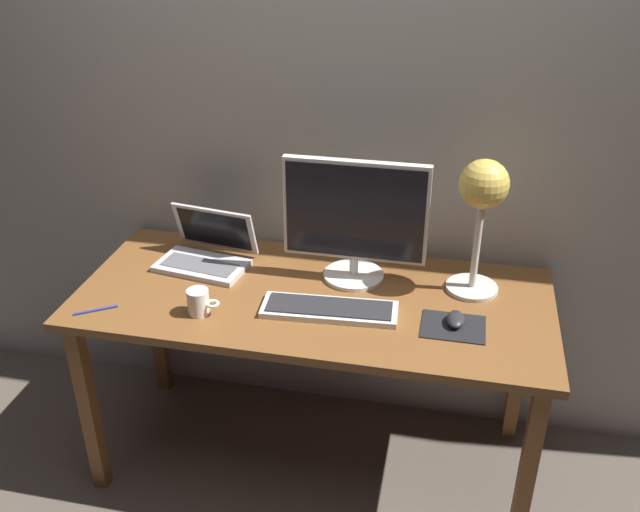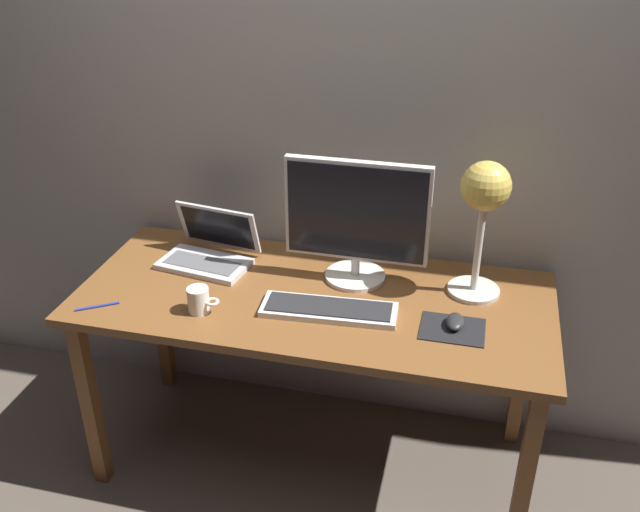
# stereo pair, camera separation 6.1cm
# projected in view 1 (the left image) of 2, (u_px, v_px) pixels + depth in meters

# --- Properties ---
(ground_plane) EXTENTS (4.80, 4.80, 0.00)m
(ground_plane) POSITION_uv_depth(u_px,v_px,m) (314.00, 457.00, 2.71)
(ground_plane) COLOR brown
(ground_plane) RESTS_ON ground
(back_wall) EXTENTS (4.80, 0.06, 2.60)m
(back_wall) POSITION_uv_depth(u_px,v_px,m) (337.00, 100.00, 2.44)
(back_wall) COLOR #9E998E
(back_wall) RESTS_ON ground
(desk) EXTENTS (1.60, 0.70, 0.74)m
(desk) POSITION_uv_depth(u_px,v_px,m) (313.00, 315.00, 2.40)
(desk) COLOR brown
(desk) RESTS_ON ground
(monitor) EXTENTS (0.49, 0.21, 0.44)m
(monitor) POSITION_uv_depth(u_px,v_px,m) (355.00, 218.00, 2.35)
(monitor) COLOR silver
(monitor) RESTS_ON desk
(keyboard_main) EXTENTS (0.45, 0.17, 0.03)m
(keyboard_main) POSITION_uv_depth(u_px,v_px,m) (329.00, 309.00, 2.26)
(keyboard_main) COLOR silver
(keyboard_main) RESTS_ON desk
(laptop) EXTENTS (0.35, 0.28, 0.20)m
(laptop) POSITION_uv_depth(u_px,v_px,m) (208.00, 248.00, 2.54)
(laptop) COLOR silver
(laptop) RESTS_ON desk
(desk_lamp) EXTENTS (0.18, 0.18, 0.47)m
(desk_lamp) POSITION_uv_depth(u_px,v_px,m) (483.00, 197.00, 2.22)
(desk_lamp) COLOR beige
(desk_lamp) RESTS_ON desk
(mousepad) EXTENTS (0.20, 0.16, 0.00)m
(mousepad) POSITION_uv_depth(u_px,v_px,m) (453.00, 327.00, 2.19)
(mousepad) COLOR black
(mousepad) RESTS_ON desk
(mouse) EXTENTS (0.06, 0.10, 0.03)m
(mouse) POSITION_uv_depth(u_px,v_px,m) (456.00, 319.00, 2.19)
(mouse) COLOR #28282B
(mouse) RESTS_ON mousepad
(coffee_mug) EXTENTS (0.11, 0.07, 0.09)m
(coffee_mug) POSITION_uv_depth(u_px,v_px,m) (199.00, 302.00, 2.24)
(coffee_mug) COLOR white
(coffee_mug) RESTS_ON desk
(pen) EXTENTS (0.12, 0.08, 0.01)m
(pen) POSITION_uv_depth(u_px,v_px,m) (96.00, 310.00, 2.27)
(pen) COLOR #2633A5
(pen) RESTS_ON desk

